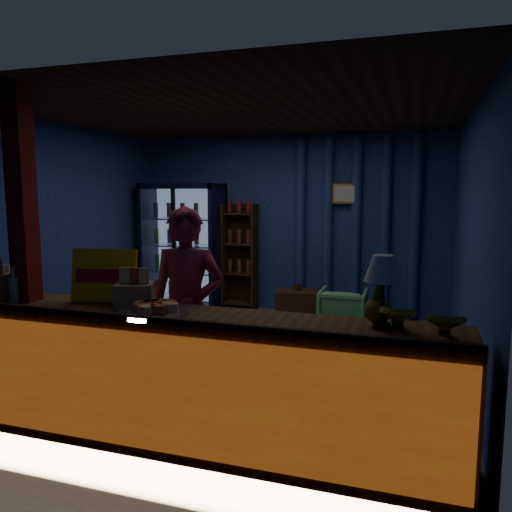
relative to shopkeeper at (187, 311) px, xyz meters
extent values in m
plane|color=#515154|center=(-0.08, 1.41, -0.84)|extent=(4.60, 4.60, 0.00)
plane|color=navy|center=(-0.08, 3.61, 0.46)|extent=(4.60, 0.00, 4.60)
plane|color=navy|center=(-0.08, -0.79, 0.46)|extent=(4.60, 0.00, 4.60)
plane|color=navy|center=(-2.38, 1.41, 0.46)|extent=(0.00, 4.40, 4.40)
plane|color=navy|center=(2.22, 1.41, 0.46)|extent=(0.00, 4.40, 4.40)
plane|color=#472D19|center=(-0.08, 1.41, 1.76)|extent=(4.60, 4.60, 0.00)
cube|color=brown|center=(-0.08, -0.49, -0.36)|extent=(4.40, 0.55, 0.95)
cube|color=red|center=(-0.08, -0.78, -0.36)|extent=(4.35, 0.02, 0.81)
cube|color=#3A2412|center=(-0.08, -0.76, 0.13)|extent=(4.40, 0.04, 0.04)
cube|color=maroon|center=(-1.13, -0.49, 0.46)|extent=(0.16, 0.16, 2.60)
cube|color=black|center=(-1.63, 3.53, 0.11)|extent=(1.20, 0.06, 1.90)
cube|color=black|center=(-2.20, 3.26, 0.11)|extent=(0.06, 0.60, 1.90)
cube|color=black|center=(-1.06, 3.26, 0.11)|extent=(0.06, 0.60, 1.90)
cube|color=black|center=(-1.63, 3.26, 1.02)|extent=(1.20, 0.60, 0.08)
cube|color=black|center=(-1.63, 3.26, -0.80)|extent=(1.20, 0.60, 0.08)
cube|color=#99B2D8|center=(-1.63, 3.48, 0.11)|extent=(1.08, 0.02, 1.74)
cube|color=white|center=(-1.63, 2.98, 0.11)|extent=(1.12, 0.02, 1.78)
cube|color=black|center=(-1.63, 2.96, 0.11)|extent=(0.05, 0.05, 1.80)
cube|color=silver|center=(-1.63, 3.26, -0.67)|extent=(1.08, 0.48, 0.02)
cylinder|color=red|center=(-2.08, 3.26, -0.54)|extent=(0.07, 0.07, 0.22)
cylinder|color=#1C711D|center=(-1.85, 3.26, -0.54)|extent=(0.07, 0.07, 0.22)
cylinder|color=#A49C19|center=(-1.63, 3.26, -0.54)|extent=(0.07, 0.07, 0.22)
cylinder|color=navy|center=(-1.40, 3.26, -0.54)|extent=(0.07, 0.07, 0.22)
cylinder|color=maroon|center=(-1.18, 3.26, -0.54)|extent=(0.07, 0.07, 0.22)
cube|color=silver|center=(-1.63, 3.26, -0.27)|extent=(1.08, 0.48, 0.02)
cylinder|color=#1C711D|center=(-2.08, 3.26, -0.14)|extent=(0.07, 0.07, 0.22)
cylinder|color=#A49C19|center=(-1.85, 3.26, -0.14)|extent=(0.07, 0.07, 0.22)
cylinder|color=navy|center=(-1.63, 3.26, -0.14)|extent=(0.07, 0.07, 0.22)
cylinder|color=maroon|center=(-1.40, 3.26, -0.14)|extent=(0.07, 0.07, 0.22)
cylinder|color=red|center=(-1.18, 3.26, -0.14)|extent=(0.07, 0.07, 0.22)
cube|color=silver|center=(-1.63, 3.26, 0.13)|extent=(1.08, 0.48, 0.02)
cylinder|color=#A49C19|center=(-2.08, 3.26, 0.26)|extent=(0.07, 0.07, 0.22)
cylinder|color=navy|center=(-1.85, 3.26, 0.26)|extent=(0.07, 0.07, 0.22)
cylinder|color=maroon|center=(-1.63, 3.26, 0.26)|extent=(0.07, 0.07, 0.22)
cylinder|color=red|center=(-1.40, 3.26, 0.26)|extent=(0.07, 0.07, 0.22)
cylinder|color=#1C711D|center=(-1.18, 3.26, 0.26)|extent=(0.07, 0.07, 0.22)
cube|color=silver|center=(-1.63, 3.26, 0.53)|extent=(1.08, 0.48, 0.02)
cylinder|color=navy|center=(-2.08, 3.26, 0.66)|extent=(0.07, 0.07, 0.22)
cylinder|color=maroon|center=(-1.85, 3.26, 0.66)|extent=(0.07, 0.07, 0.22)
cylinder|color=red|center=(-1.63, 3.26, 0.66)|extent=(0.07, 0.07, 0.22)
cylinder|color=#1C711D|center=(-1.40, 3.26, 0.66)|extent=(0.07, 0.07, 0.22)
cylinder|color=#A49C19|center=(-1.18, 3.26, 0.66)|extent=(0.07, 0.07, 0.22)
cube|color=#3A2412|center=(-0.78, 3.56, -0.04)|extent=(0.50, 0.02, 1.60)
cube|color=#3A2412|center=(-1.01, 3.43, -0.04)|extent=(0.03, 0.28, 1.60)
cube|color=#3A2412|center=(-0.54, 3.43, -0.04)|extent=(0.03, 0.28, 1.60)
cube|color=#3A2412|center=(-0.78, 3.43, -0.74)|extent=(0.46, 0.26, 0.02)
cube|color=#3A2412|center=(-0.78, 3.43, -0.29)|extent=(0.46, 0.26, 0.02)
cube|color=#3A2412|center=(-0.78, 3.43, 0.16)|extent=(0.46, 0.26, 0.02)
cube|color=#3A2412|center=(-0.78, 3.43, 0.61)|extent=(0.46, 0.26, 0.02)
cylinder|color=navy|center=(0.12, 3.55, 0.46)|extent=(0.14, 0.14, 2.50)
cylinder|color=navy|center=(0.52, 3.55, 0.46)|extent=(0.14, 0.14, 2.50)
cylinder|color=navy|center=(0.92, 3.55, 0.46)|extent=(0.14, 0.14, 2.50)
cylinder|color=navy|center=(1.32, 3.55, 0.46)|extent=(0.14, 0.14, 2.50)
cylinder|color=navy|center=(1.72, 3.55, 0.46)|extent=(0.14, 0.14, 2.50)
cube|color=gold|center=(0.77, 3.51, 0.91)|extent=(0.36, 0.03, 0.28)
cube|color=silver|center=(0.77, 3.49, 0.91)|extent=(0.30, 0.01, 0.22)
imported|color=#99293C|center=(0.00, 0.00, 0.00)|extent=(0.67, 0.51, 1.68)
imported|color=#60C171|center=(0.88, 2.74, -0.57)|extent=(0.59, 0.61, 0.55)
cube|color=#3A2412|center=(0.27, 2.77, -0.60)|extent=(0.58, 0.45, 0.48)
cylinder|color=#3A2412|center=(0.27, 2.77, -0.31)|extent=(0.10, 0.10, 0.10)
cube|color=yellow|center=(-0.54, -0.33, 0.32)|extent=(0.52, 0.19, 0.41)
cube|color=red|center=(-0.54, -0.35, 0.32)|extent=(0.43, 0.11, 0.10)
cylinder|color=silver|center=(-1.32, -0.48, 0.21)|extent=(0.08, 0.08, 0.20)
cylinder|color=silver|center=(-1.32, -0.48, 0.34)|extent=(0.04, 0.04, 0.08)
cylinder|color=white|center=(-1.32, -0.48, 0.37)|extent=(0.04, 0.04, 0.02)
cylinder|color=silver|center=(-1.18, -0.56, 0.21)|extent=(0.08, 0.08, 0.20)
cylinder|color=silver|center=(-1.18, -0.56, 0.34)|extent=(0.04, 0.04, 0.08)
cylinder|color=white|center=(-1.18, -0.56, 0.37)|extent=(0.04, 0.04, 0.02)
cube|color=#A57D50|center=(-0.22, -0.42, 0.20)|extent=(0.34, 0.31, 0.18)
cube|color=yellow|center=(-0.28, -0.44, 0.35)|extent=(0.09, 0.07, 0.11)
cube|color=#DF5429|center=(-0.22, -0.42, 0.35)|extent=(0.09, 0.07, 0.11)
cube|color=yellow|center=(-0.15, -0.39, 0.35)|extent=(0.09, 0.07, 0.11)
cylinder|color=silver|center=(0.02, -0.55, 0.12)|extent=(0.51, 0.51, 0.03)
cube|color=yellow|center=(0.12, -0.55, 0.17)|extent=(0.11, 0.08, 0.06)
cube|color=#DF5429|center=(0.09, -0.47, 0.17)|extent=(0.13, 0.13, 0.06)
cube|color=yellow|center=(0.02, -0.45, 0.17)|extent=(0.08, 0.11, 0.06)
cube|color=#DF5429|center=(-0.05, -0.47, 0.17)|extent=(0.13, 0.13, 0.06)
cube|color=yellow|center=(-0.08, -0.55, 0.17)|extent=(0.11, 0.08, 0.06)
cube|color=#DF5429|center=(-0.05, -0.62, 0.17)|extent=(0.13, 0.13, 0.06)
cube|color=yellow|center=(0.02, -0.64, 0.17)|extent=(0.08, 0.11, 0.06)
cube|color=#DF5429|center=(0.09, -0.62, 0.17)|extent=(0.13, 0.13, 0.06)
cylinder|color=black|center=(1.55, -0.45, 0.13)|extent=(0.11, 0.11, 0.04)
cylinder|color=black|center=(1.55, -0.45, 0.29)|extent=(0.02, 0.02, 0.33)
cone|color=white|center=(1.55, -0.45, 0.49)|extent=(0.24, 0.24, 0.16)
sphere|color=olive|center=(1.52, -0.37, 0.20)|extent=(0.17, 0.17, 0.17)
cone|color=#21511C|center=(1.52, -0.37, 0.35)|extent=(0.09, 0.09, 0.13)
camera|label=1|loc=(1.73, -3.56, 0.97)|focal=35.00mm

